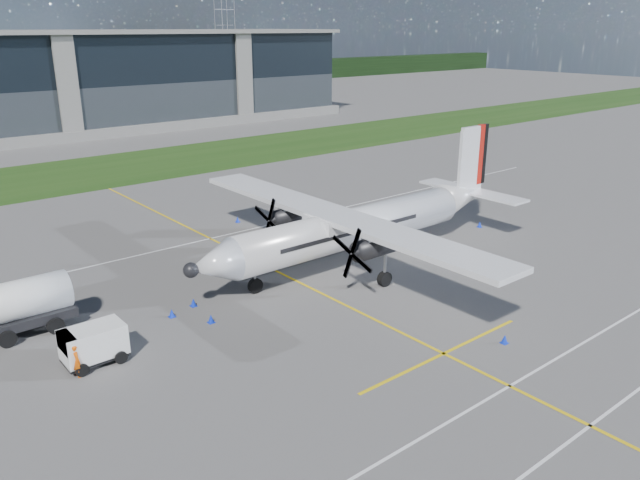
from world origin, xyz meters
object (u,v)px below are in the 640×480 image
(safety_cone_stbdwing, at_px, (238,219))
(safety_cone_nose_stbd, at_px, (193,302))
(safety_cone_fwd, at_px, (172,313))
(safety_cone_tail, at_px, (480,224))
(ground_crew_person, at_px, (76,358))
(safety_cone_portwing, at_px, (505,339))
(baggage_tug, at_px, (94,345))
(turboprop_aircraft, at_px, (363,203))
(pylon_east, at_px, (225,30))
(safety_cone_nose_port, at_px, (211,319))

(safety_cone_stbdwing, xyz_separation_m, safety_cone_nose_stbd, (-11.30, -12.95, 0.00))
(safety_cone_fwd, relative_size, safety_cone_tail, 1.00)
(ground_crew_person, xyz_separation_m, safety_cone_nose_stbd, (8.22, 3.62, -0.73))
(safety_cone_portwing, bearing_deg, ground_crew_person, 149.40)
(baggage_tug, height_order, safety_cone_stbdwing, baggage_tug)
(turboprop_aircraft, relative_size, safety_cone_nose_stbd, 57.35)
(safety_cone_fwd, distance_m, safety_cone_stbdwing, 18.72)
(safety_cone_portwing, bearing_deg, pylon_east, 63.45)
(safety_cone_portwing, distance_m, safety_cone_nose_port, 16.33)
(pylon_east, xyz_separation_m, safety_cone_nose_port, (-89.53, -145.18, -14.75))
(pylon_east, distance_m, ground_crew_person, 176.24)
(turboprop_aircraft, height_order, safety_cone_fwd, turboprop_aircraft)
(safety_cone_fwd, bearing_deg, safety_cone_nose_stbd, 17.24)
(baggage_tug, bearing_deg, turboprop_aircraft, 6.03)
(turboprop_aircraft, height_order, safety_cone_stbdwing, turboprop_aircraft)
(safety_cone_fwd, bearing_deg, safety_cone_tail, -1.50)
(safety_cone_nose_stbd, xyz_separation_m, safety_cone_tail, (26.38, -1.26, 0.00))
(pylon_east, distance_m, safety_cone_stbdwing, 151.94)
(safety_cone_portwing, bearing_deg, safety_cone_nose_port, 132.00)
(ground_crew_person, xyz_separation_m, safety_cone_portwing, (18.84, -11.14, -0.73))
(safety_cone_stbdwing, height_order, safety_cone_tail, same)
(safety_cone_nose_stbd, bearing_deg, safety_cone_fwd, -162.76)
(baggage_tug, xyz_separation_m, safety_cone_portwing, (17.70, -11.91, -0.72))
(baggage_tug, relative_size, safety_cone_fwd, 6.47)
(safety_cone_nose_stbd, xyz_separation_m, safety_cone_nose_port, (-0.30, -2.63, 0.00))
(safety_cone_fwd, xyz_separation_m, safety_cone_tail, (28.08, -0.74, 0.00))
(ground_crew_person, relative_size, safety_cone_portwing, 3.92)
(safety_cone_fwd, bearing_deg, baggage_tug, -156.59)
(safety_cone_fwd, bearing_deg, ground_crew_person, -154.60)
(pylon_east, distance_m, turboprop_aircraft, 162.51)
(pylon_east, bearing_deg, safety_cone_stbdwing, -121.02)
(safety_cone_stbdwing, bearing_deg, safety_cone_tail, -43.30)
(pylon_east, height_order, safety_cone_fwd, pylon_east)
(turboprop_aircraft, bearing_deg, safety_cone_stbdwing, 98.11)
(pylon_east, bearing_deg, safety_cone_portwing, -116.55)
(safety_cone_fwd, height_order, safety_cone_stbdwing, same)
(ground_crew_person, bearing_deg, safety_cone_nose_port, -83.68)
(pylon_east, height_order, safety_cone_stbdwing, pylon_east)
(safety_cone_stbdwing, distance_m, safety_cone_tail, 20.72)
(safety_cone_fwd, relative_size, safety_cone_nose_stbd, 1.00)
(turboprop_aircraft, bearing_deg, safety_cone_nose_port, -171.92)
(safety_cone_tail, bearing_deg, pylon_east, 66.39)
(safety_cone_fwd, relative_size, safety_cone_portwing, 1.00)
(safety_cone_fwd, xyz_separation_m, safety_cone_nose_stbd, (1.70, 0.53, 0.00))
(pylon_east, bearing_deg, safety_cone_tail, -113.61)
(baggage_tug, distance_m, safety_cone_tail, 33.50)
(ground_crew_person, distance_m, safety_cone_nose_port, 8.01)
(safety_cone_portwing, bearing_deg, turboprop_aircraft, 79.43)
(pylon_east, height_order, ground_crew_person, pylon_east)
(safety_cone_fwd, xyz_separation_m, safety_cone_nose_port, (1.40, -2.10, 0.00))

